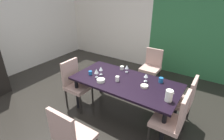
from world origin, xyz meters
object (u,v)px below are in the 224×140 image
at_px(wine_glass_rear, 101,69).
at_px(chair_head_far, 152,65).
at_px(dining_table, 125,84).
at_px(serving_bowl_east, 101,80).
at_px(wine_glass_north, 127,67).
at_px(pitcher_left, 169,96).
at_px(cup_right, 161,80).
at_px(wine_glass_corner, 96,71).
at_px(cup_near_shelf, 117,79).
at_px(cup_south, 122,68).
at_px(cup_near_window, 90,73).
at_px(chair_right_near, 173,119).
at_px(wine_glass_front, 146,76).
at_px(chair_right_far, 183,99).
at_px(chair_head_near, 71,137).
at_px(serving_bowl_center, 144,86).
at_px(chair_left_near, 75,82).

bearing_deg(wine_glass_rear, chair_head_far, 70.49).
bearing_deg(dining_table, serving_bowl_east, -142.64).
relative_size(wine_glass_north, pitcher_left, 0.82).
bearing_deg(pitcher_left, cup_right, 120.96).
bearing_deg(wine_glass_north, serving_bowl_east, -108.08).
xyz_separation_m(wine_glass_corner, cup_near_shelf, (0.41, 0.09, -0.08)).
height_order(wine_glass_north, cup_south, wine_glass_north).
relative_size(dining_table, cup_near_window, 25.65).
bearing_deg(chair_right_near, dining_table, 72.59).
bearing_deg(wine_glass_front, pitcher_left, -34.55).
bearing_deg(cup_south, cup_near_shelf, -68.79).
distance_m(chair_head_far, cup_near_window, 1.70).
bearing_deg(cup_near_window, chair_right_far, 15.59).
height_order(chair_head_near, wine_glass_north, chair_head_near).
relative_size(dining_table, wine_glass_north, 12.90).
xyz_separation_m(chair_right_far, wine_glass_north, (-1.14, 0.02, 0.31)).
xyz_separation_m(chair_head_far, wine_glass_rear, (-0.50, -1.42, 0.33)).
bearing_deg(cup_south, serving_bowl_center, -30.10).
bearing_deg(cup_near_shelf, chair_right_far, 19.75).
bearing_deg(chair_right_near, chair_head_far, 31.02).
distance_m(wine_glass_corner, wine_glass_rear, 0.14).
height_order(serving_bowl_east, pitcher_left, pitcher_left).
height_order(dining_table, wine_glass_front, wine_glass_front).
height_order(chair_head_far, wine_glass_rear, chair_head_far).
xyz_separation_m(cup_south, pitcher_left, (1.15, -0.56, 0.06)).
bearing_deg(wine_glass_rear, cup_near_shelf, -6.98).
bearing_deg(chair_right_far, serving_bowl_east, 113.51).
distance_m(wine_glass_rear, pitcher_left, 1.38).
distance_m(dining_table, wine_glass_front, 0.41).
bearing_deg(wine_glass_front, serving_bowl_east, -145.43).
xyz_separation_m(wine_glass_rear, serving_bowl_center, (0.91, 0.03, -0.10)).
xyz_separation_m(chair_head_near, wine_glass_north, (-0.15, 1.72, 0.29)).
distance_m(chair_right_near, cup_near_window, 1.71).
bearing_deg(cup_near_window, serving_bowl_center, 7.97).
bearing_deg(dining_table, wine_glass_north, 115.81).
bearing_deg(cup_right, chair_right_far, 0.18).
height_order(chair_head_near, chair_right_far, chair_head_near).
xyz_separation_m(wine_glass_corner, wine_glass_rear, (-0.00, 0.14, -0.00)).
bearing_deg(cup_right, wine_glass_rear, -162.38).
bearing_deg(wine_glass_corner, pitcher_left, 0.14).
bearing_deg(wine_glass_north, cup_right, -1.95).
distance_m(chair_left_near, cup_right, 1.68).
xyz_separation_m(cup_south, cup_near_window, (-0.39, -0.55, 0.00)).
bearing_deg(serving_bowl_center, wine_glass_corner, -169.44).
distance_m(wine_glass_rear, cup_near_window, 0.22).
height_order(chair_right_near, wine_glass_north, chair_right_near).
xyz_separation_m(chair_head_near, chair_right_near, (1.00, 1.08, -0.00)).
xyz_separation_m(dining_table, wine_glass_front, (0.31, 0.19, 0.19)).
bearing_deg(serving_bowl_east, wine_glass_front, 34.57).
bearing_deg(cup_right, wine_glass_front, -153.96).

